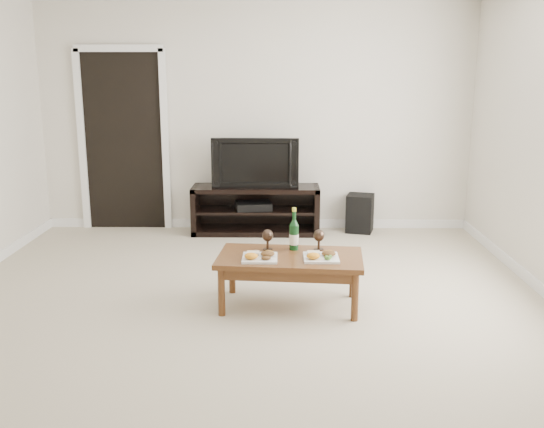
{
  "coord_description": "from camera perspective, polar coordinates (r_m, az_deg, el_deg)",
  "views": [
    {
      "loc": [
        0.29,
        -4.33,
        1.84
      ],
      "look_at": [
        0.22,
        0.48,
        0.7
      ],
      "focal_mm": 40.0,
      "sensor_mm": 36.0,
      "label": 1
    }
  ],
  "objects": [
    {
      "name": "goblet_right",
      "position": [
        4.94,
        4.43,
        -2.42
      ],
      "size": [
        0.09,
        0.09,
        0.17
      ],
      "primitive_type": null,
      "color": "#31231B",
      "rests_on": "coffee_table"
    },
    {
      "name": "plate_left",
      "position": [
        4.69,
        -1.15,
        -3.87
      ],
      "size": [
        0.27,
        0.27,
        0.07
      ],
      "primitive_type": "cube",
      "color": "white",
      "rests_on": "coffee_table"
    },
    {
      "name": "media_console",
      "position": [
        7.01,
        -1.53,
        0.41
      ],
      "size": [
        1.46,
        0.45,
        0.55
      ],
      "primitive_type": "cube",
      "color": "black",
      "rests_on": "ground"
    },
    {
      "name": "av_receiver",
      "position": [
        6.99,
        -1.76,
        0.79
      ],
      "size": [
        0.44,
        0.36,
        0.08
      ],
      "primitive_type": "cube",
      "rotation": [
        0.0,
        0.0,
        0.16
      ],
      "color": "black",
      "rests_on": "media_console"
    },
    {
      "name": "television",
      "position": [
        6.91,
        -1.56,
        4.92
      ],
      "size": [
        0.98,
        0.14,
        0.57
      ],
      "primitive_type": "imported",
      "rotation": [
        0.0,
        0.0,
        -0.01
      ],
      "color": "black",
      "rests_on": "media_console"
    },
    {
      "name": "back_wall",
      "position": [
        7.13,
        -1.52,
        8.96
      ],
      "size": [
        5.0,
        0.04,
        2.6
      ],
      "primitive_type": "cube",
      "color": "beige",
      "rests_on": "ground"
    },
    {
      "name": "plate_right",
      "position": [
        4.71,
        4.65,
        -3.84
      ],
      "size": [
        0.27,
        0.27,
        0.07
      ],
      "primitive_type": "cube",
      "color": "white",
      "rests_on": "coffee_table"
    },
    {
      "name": "goblet_left",
      "position": [
        4.92,
        -0.41,
        -2.43
      ],
      "size": [
        0.09,
        0.09,
        0.17
      ],
      "primitive_type": null,
      "color": "#31231B",
      "rests_on": "coffee_table"
    },
    {
      "name": "coffee_table",
      "position": [
        4.86,
        1.69,
        -6.31
      ],
      "size": [
        1.18,
        0.71,
        0.42
      ],
      "primitive_type": "cube",
      "rotation": [
        0.0,
        0.0,
        -0.09
      ],
      "color": "brown",
      "rests_on": "ground"
    },
    {
      "name": "floor",
      "position": [
        4.72,
        -2.79,
        -9.67
      ],
      "size": [
        5.5,
        5.5,
        0.0
      ],
      "primitive_type": "plane",
      "color": "beige",
      "rests_on": "ground"
    },
    {
      "name": "wine_bottle",
      "position": [
        4.9,
        2.09,
        -1.4
      ],
      "size": [
        0.07,
        0.07,
        0.35
      ],
      "primitive_type": "cylinder",
      "color": "#0E3615",
      "rests_on": "coffee_table"
    },
    {
      "name": "doorway",
      "position": [
        7.35,
        -13.76,
        6.57
      ],
      "size": [
        0.9,
        0.02,
        2.05
      ],
      "primitive_type": "cube",
      "color": "black",
      "rests_on": "ground"
    },
    {
      "name": "subwoofer",
      "position": [
        7.15,
        8.27,
        0.08
      ],
      "size": [
        0.36,
        0.36,
        0.44
      ],
      "primitive_type": "cube",
      "rotation": [
        0.0,
        0.0,
        -0.26
      ],
      "color": "black",
      "rests_on": "ground"
    }
  ]
}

